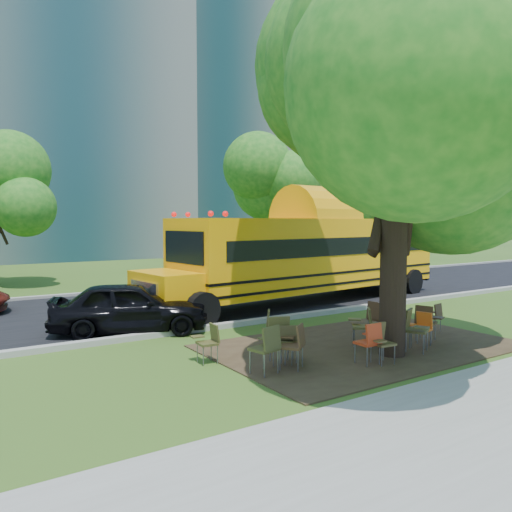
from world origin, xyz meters
TOP-DOWN VIEW (x-y plane):
  - ground at (0.00, 0.00)m, footprint 160.00×160.00m
  - dirt_patch at (1.00, -0.50)m, footprint 7.00×4.50m
  - asphalt_road at (0.00, 7.00)m, footprint 80.00×8.00m
  - kerb_near at (0.00, 3.00)m, footprint 80.00×0.25m
  - kerb_far at (0.00, 11.10)m, footprint 80.00×0.25m
  - building_right at (24.00, 38.00)m, footprint 30.00×16.00m
  - bg_tree_3 at (8.00, 14.00)m, footprint 5.60×5.60m
  - bg_tree_4 at (16.00, 13.00)m, footprint 5.00×5.00m
  - main_tree at (0.93, -1.46)m, footprint 7.20×7.20m
  - school_bus at (4.19, 5.15)m, footprint 12.49×4.02m
  - chair_0 at (-2.10, -1.10)m, footprint 0.65×0.68m
  - chair_1 at (-1.29, -0.70)m, footprint 0.66×0.52m
  - chair_2 at (-1.46, -1.12)m, footprint 0.61×0.77m
  - chair_3 at (0.23, -1.77)m, footprint 0.59×0.50m
  - chair_4 at (-0.01, -1.72)m, footprint 0.58×0.52m
  - chair_5 at (1.55, -1.53)m, footprint 0.65×0.77m
  - chair_6 at (2.10, -1.29)m, footprint 0.59×0.55m
  - chair_7 at (2.54, -1.09)m, footprint 0.70×0.62m
  - chair_8 at (-2.63, 0.25)m, footprint 0.47×0.55m
  - chair_9 at (-1.48, -0.62)m, footprint 0.79×0.62m
  - chair_10 at (-0.67, 0.74)m, footprint 0.55×0.70m
  - chair_11 at (1.00, -0.55)m, footprint 0.62×0.78m
  - chair_12 at (1.92, -0.14)m, footprint 0.58×0.61m
  - chair_13 at (3.62, -0.50)m, footprint 0.52×0.54m
  - black_car at (-3.07, 3.80)m, footprint 4.30×2.95m

SIDE VIEW (x-z plane):
  - ground at x=0.00m, z-range 0.00..0.00m
  - dirt_patch at x=1.00m, z-range 0.00..0.03m
  - asphalt_road at x=0.00m, z-range 0.00..0.04m
  - kerb_near at x=0.00m, z-range 0.00..0.14m
  - kerb_far at x=0.00m, z-range 0.00..0.14m
  - chair_13 at x=3.62m, z-range 0.09..0.87m
  - chair_8 at x=-2.63m, z-range 0.09..0.90m
  - chair_6 at x=2.10m, z-range 0.10..0.90m
  - chair_1 at x=-1.29m, z-range 0.10..0.91m
  - chair_10 at x=-0.67m, z-range 0.10..0.92m
  - chair_3 at x=0.23m, z-range 0.10..0.95m
  - chair_4 at x=-0.01m, z-range 0.10..0.99m
  - chair_11 at x=1.00m, z-range 0.11..1.02m
  - chair_7 at x=2.54m, z-range 0.11..1.02m
  - chair_2 at x=-1.46m, z-range 0.11..1.02m
  - chair_12 at x=1.92m, z-range 0.11..1.03m
  - chair_9 at x=-1.48m, z-range 0.11..1.07m
  - chair_0 at x=-2.10m, z-range 0.11..1.07m
  - chair_5 at x=1.55m, z-range 0.11..1.08m
  - black_car at x=-3.07m, z-range 0.00..1.36m
  - school_bus at x=4.19m, z-range 0.24..3.24m
  - bg_tree_4 at x=16.00m, z-range 0.92..7.77m
  - bg_tree_3 at x=8.00m, z-range 1.11..8.95m
  - main_tree at x=0.93m, z-range 0.82..9.68m
  - building_right at x=24.00m, z-range 0.00..25.00m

